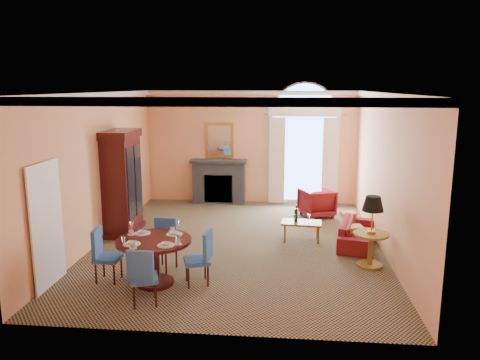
# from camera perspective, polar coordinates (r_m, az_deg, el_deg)

# --- Properties ---
(ground) EXTENTS (7.50, 7.50, 0.00)m
(ground) POSITION_cam_1_polar(r_m,az_deg,el_deg) (10.14, -0.27, -7.78)
(ground) COLOR #13153E
(ground) RESTS_ON ground
(room_envelope) EXTENTS (6.04, 7.52, 3.45)m
(room_envelope) POSITION_cam_1_polar(r_m,az_deg,el_deg) (10.28, -0.05, 6.81)
(room_envelope) COLOR #FBAB78
(room_envelope) RESTS_ON ground
(armoire) EXTENTS (0.68, 1.20, 2.36)m
(armoire) POSITION_cam_1_polar(r_m,az_deg,el_deg) (10.98, -14.23, -0.47)
(armoire) COLOR black
(armoire) RESTS_ON ground
(dining_table) EXTENTS (1.27, 1.27, 1.00)m
(dining_table) POSITION_cam_1_polar(r_m,az_deg,el_deg) (8.13, -10.42, -8.53)
(dining_table) COLOR black
(dining_table) RESTS_ON ground
(dining_chair_north) EXTENTS (0.54, 0.54, 0.93)m
(dining_chair_north) POSITION_cam_1_polar(r_m,az_deg,el_deg) (8.84, -9.18, -7.22)
(dining_chair_north) COLOR #28559E
(dining_chair_north) RESTS_ON ground
(dining_chair_south) EXTENTS (0.53, 0.53, 0.93)m
(dining_chair_south) POSITION_cam_1_polar(r_m,az_deg,el_deg) (7.40, -11.82, -11.12)
(dining_chair_south) COLOR #28559E
(dining_chair_south) RESTS_ON ground
(dining_chair_east) EXTENTS (0.52, 0.52, 0.93)m
(dining_chair_east) POSITION_cam_1_polar(r_m,az_deg,el_deg) (8.05, -4.64, -9.02)
(dining_chair_east) COLOR #28559E
(dining_chair_east) RESTS_ON ground
(dining_chair_west) EXTENTS (0.45, 0.44, 0.93)m
(dining_chair_west) POSITION_cam_1_polar(r_m,az_deg,el_deg) (8.50, -16.38, -8.34)
(dining_chair_west) COLOR #28559E
(dining_chair_west) RESTS_ON ground
(sofa) EXTENTS (1.04, 1.84, 0.51)m
(sofa) POSITION_cam_1_polar(r_m,az_deg,el_deg) (10.37, 14.11, -6.24)
(sofa) COLOR maroon
(sofa) RESTS_ON ground
(armchair) EXTENTS (1.02, 1.04, 0.73)m
(armchair) POSITION_cam_1_polar(r_m,az_deg,el_deg) (12.28, 9.33, -2.73)
(armchair) COLOR maroon
(armchair) RESTS_ON ground
(coffee_table) EXTENTS (0.89, 0.55, 0.80)m
(coffee_table) POSITION_cam_1_polar(r_m,az_deg,el_deg) (10.30, 7.46, -5.17)
(coffee_table) COLOR olive
(coffee_table) RESTS_ON ground
(side_table) EXTENTS (0.65, 0.65, 1.32)m
(side_table) POSITION_cam_1_polar(r_m,az_deg,el_deg) (9.02, 15.78, -5.04)
(side_table) COLOR olive
(side_table) RESTS_ON ground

